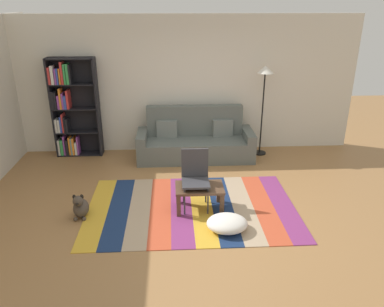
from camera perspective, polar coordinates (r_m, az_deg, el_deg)
name	(u,v)px	position (r m, az deg, el deg)	size (l,w,h in m)	color
ground_plane	(195,209)	(5.69, 0.53, -8.41)	(14.00, 14.00, 0.00)	#9E7042
back_wall	(187,85)	(7.60, -0.71, 10.45)	(6.80, 0.10, 2.70)	silver
rug	(192,208)	(5.69, -0.06, -8.33)	(3.12, 2.03, 0.01)	gold
couch	(195,141)	(7.38, 0.50, 1.89)	(2.26, 0.80, 1.00)	#59605B
bookshelf	(70,110)	(7.71, -18.15, 6.40)	(0.90, 0.28, 1.94)	black
coffee_table	(199,191)	(5.53, 1.15, -5.73)	(0.71, 0.46, 0.37)	#513826
pouf	(227,223)	(5.16, 5.39, -10.59)	(0.56, 0.47, 0.20)	white
dog	(81,207)	(5.64, -16.68, -7.84)	(0.22, 0.35, 0.40)	#473D33
standing_lamp	(265,81)	(7.38, 11.04, 10.80)	(0.32, 0.32, 1.78)	black
tv_remote	(195,184)	(5.54, 0.40, -4.71)	(0.04, 0.15, 0.02)	black
folding_chair	(195,174)	(5.51, 0.49, -3.17)	(0.40, 0.40, 0.90)	#38383D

